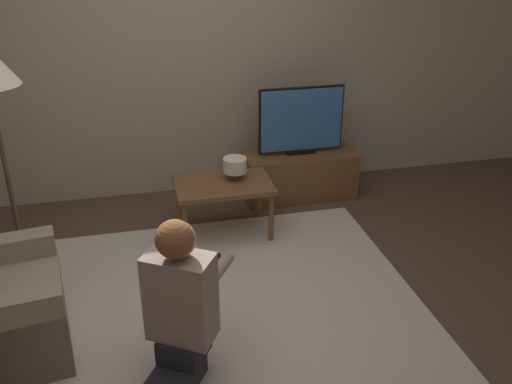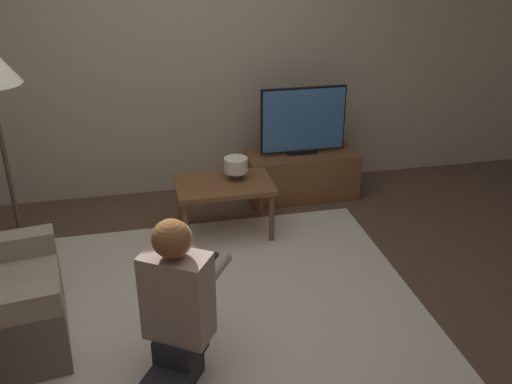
% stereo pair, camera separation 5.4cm
% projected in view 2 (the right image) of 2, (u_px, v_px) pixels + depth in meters
% --- Properties ---
extents(ground_plane, '(10.00, 10.00, 0.00)m').
position_uv_depth(ground_plane, '(221.00, 314.00, 3.57)').
color(ground_plane, brown).
extents(wall_back, '(10.00, 0.06, 2.60)m').
position_uv_depth(wall_back, '(180.00, 45.00, 4.71)').
color(wall_back, tan).
rests_on(wall_back, ground_plane).
extents(rug, '(2.54, 2.37, 0.02)m').
position_uv_depth(rug, '(221.00, 313.00, 3.57)').
color(rug, beige).
rests_on(rug, ground_plane).
extents(tv_stand, '(0.97, 0.40, 0.41)m').
position_uv_depth(tv_stand, '(301.00, 175.00, 5.02)').
color(tv_stand, brown).
rests_on(tv_stand, ground_plane).
extents(tv, '(0.74, 0.08, 0.58)m').
position_uv_depth(tv, '(303.00, 121.00, 4.81)').
color(tv, black).
rests_on(tv, tv_stand).
extents(coffee_table, '(0.73, 0.47, 0.44)m').
position_uv_depth(coffee_table, '(224.00, 190.00, 4.33)').
color(coffee_table, brown).
rests_on(coffee_table, ground_plane).
extents(person_kneeling, '(0.66, 0.85, 0.94)m').
position_uv_depth(person_kneeling, '(176.00, 305.00, 2.89)').
color(person_kneeling, '#232328').
rests_on(person_kneeling, rug).
extents(table_lamp, '(0.18, 0.18, 0.17)m').
position_uv_depth(table_lamp, '(236.00, 166.00, 4.33)').
color(table_lamp, '#4C3823').
rests_on(table_lamp, coffee_table).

